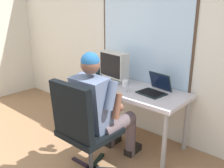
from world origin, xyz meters
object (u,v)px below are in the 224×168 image
object	(u,v)px
crt_monitor	(114,65)
laptop	(155,88)
office_chair	(81,124)
desk	(126,92)
wine_glass	(125,84)
desk_speaker	(99,72)
person_seated	(101,108)

from	to	relation	value
crt_monitor	laptop	world-z (taller)	crt_monitor
office_chair	laptop	distance (m)	1.02
desk	laptop	bearing A→B (deg)	9.71
office_chair	wine_glass	distance (m)	0.79
office_chair	wine_glass	world-z (taller)	office_chair
laptop	desk_speaker	distance (m)	0.95
laptop	wine_glass	distance (m)	0.36
office_chair	laptop	bearing A→B (deg)	76.51
wine_glass	desk	bearing A→B (deg)	122.97
desk	crt_monitor	distance (m)	0.40
laptop	wine_glass	bearing A→B (deg)	-142.47
office_chair	person_seated	size ratio (longest dim) A/B	0.81
office_chair	desk_speaker	bearing A→B (deg)	126.00
person_seated	laptop	size ratio (longest dim) A/B	3.66
office_chair	person_seated	distance (m)	0.30
desk	wine_glass	xyz separation A→B (m)	(0.10, -0.15, 0.17)
desk	desk_speaker	distance (m)	0.59
person_seated	laptop	xyz separation A→B (m)	(0.24, 0.69, 0.10)
laptop	wine_glass	xyz separation A→B (m)	(-0.28, -0.22, 0.04)
crt_monitor	desk_speaker	distance (m)	0.37
desk	wine_glass	bearing A→B (deg)	-57.03
office_chair	desk_speaker	size ratio (longest dim) A/B	6.75
person_seated	laptop	bearing A→B (deg)	70.87
wine_glass	crt_monitor	bearing A→B (deg)	151.19
desk	wine_glass	world-z (taller)	wine_glass
office_chair	person_seated	world-z (taller)	person_seated
desk_speaker	laptop	bearing A→B (deg)	-0.89
person_seated	crt_monitor	distance (m)	0.81
office_chair	crt_monitor	world-z (taller)	crt_monitor
office_chair	crt_monitor	distance (m)	1.09
crt_monitor	desk_speaker	world-z (taller)	crt_monitor
desk	laptop	world-z (taller)	laptop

